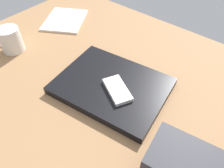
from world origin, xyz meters
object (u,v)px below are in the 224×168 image
Objects in this scene: laptop_closed at (112,86)px; cell_phone_on_laptop at (117,90)px; notepad at (65,20)px; coffee_mug at (10,40)px.

cell_phone_on_laptop is (-3.04, 1.39, 1.76)cm from laptop_closed.
notepad is (39.43, -16.99, -0.74)cm from laptop_closed.
coffee_mug is (38.40, 7.65, 3.03)cm from laptop_closed.
notepad is 24.95cm from coffee_mug.
laptop_closed is at bearing 125.79° from notepad.
laptop_closed is 2.77× the size of cell_phone_on_laptop.
coffee_mug reaches higher than cell_phone_on_laptop.
laptop_closed is 39.27cm from coffee_mug.
notepad is at bearing -31.52° from laptop_closed.
laptop_closed is at bearing -168.73° from coffee_mug.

